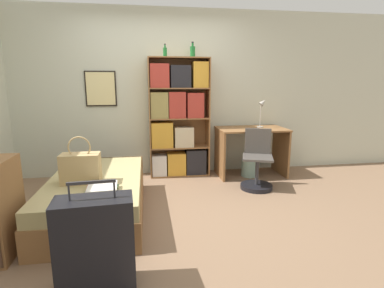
% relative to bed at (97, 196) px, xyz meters
% --- Properties ---
extents(ground_plane, '(14.00, 14.00, 0.00)m').
position_rel_bed_xyz_m(ground_plane, '(0.79, -0.02, -0.22)').
color(ground_plane, '#84664C').
extents(wall_back, '(10.00, 0.09, 2.60)m').
position_rel_bed_xyz_m(wall_back, '(0.79, 1.54, 1.08)').
color(wall_back, beige).
rests_on(wall_back, ground_plane).
extents(bed, '(1.00, 1.80, 0.45)m').
position_rel_bed_xyz_m(bed, '(0.00, 0.00, 0.00)').
color(bed, olive).
rests_on(bed, ground_plane).
extents(handbag, '(0.39, 0.21, 0.49)m').
position_rel_bed_xyz_m(handbag, '(-0.11, -0.19, 0.39)').
color(handbag, tan).
rests_on(handbag, bed).
extents(book_stack_on_bed, '(0.32, 0.32, 0.07)m').
position_rel_bed_xyz_m(book_stack_on_bed, '(0.13, -0.52, 0.26)').
color(book_stack_on_bed, '#232328').
rests_on(book_stack_on_bed, bed).
extents(suitcase, '(0.56, 0.30, 0.82)m').
position_rel_bed_xyz_m(suitcase, '(0.19, -1.30, 0.12)').
color(suitcase, black).
rests_on(suitcase, ground_plane).
extents(bookcase, '(0.94, 0.30, 1.85)m').
position_rel_bed_xyz_m(bookcase, '(1.06, 1.33, 0.68)').
color(bookcase, olive).
rests_on(bookcase, ground_plane).
extents(bottle_green, '(0.06, 0.06, 0.19)m').
position_rel_bed_xyz_m(bottle_green, '(0.88, 1.32, 1.70)').
color(bottle_green, '#1E6B2D').
rests_on(bottle_green, bookcase).
extents(bottle_brown, '(0.08, 0.08, 0.23)m').
position_rel_bed_xyz_m(bottle_brown, '(1.30, 1.36, 1.71)').
color(bottle_brown, '#1E6B2D').
rests_on(bottle_brown, bookcase).
extents(desk, '(1.06, 0.65, 0.77)m').
position_rel_bed_xyz_m(desk, '(2.22, 1.16, 0.30)').
color(desk, olive).
rests_on(desk, ground_plane).
extents(desk_lamp, '(0.15, 0.10, 0.47)m').
position_rel_bed_xyz_m(desk_lamp, '(2.40, 1.22, 0.86)').
color(desk_lamp, '#ADA89E').
rests_on(desk_lamp, desk).
extents(desk_chair, '(0.52, 0.52, 0.83)m').
position_rel_bed_xyz_m(desk_chair, '(2.10, 0.56, 0.05)').
color(desk_chair, black).
rests_on(desk_chair, ground_plane).
extents(waste_bin, '(0.27, 0.27, 0.26)m').
position_rel_bed_xyz_m(waste_bin, '(2.19, 1.10, -0.09)').
color(waste_bin, '#99C1B2').
rests_on(waste_bin, ground_plane).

